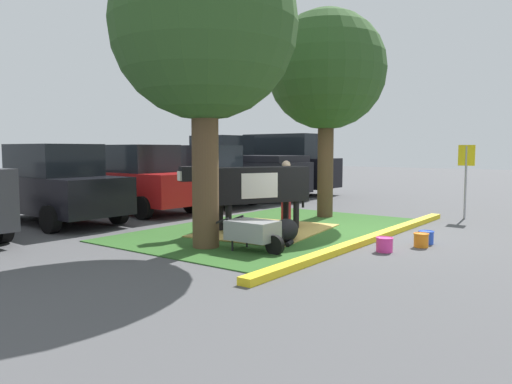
{
  "coord_description": "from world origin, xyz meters",
  "views": [
    {
      "loc": [
        -10.02,
        -5.08,
        1.89
      ],
      "look_at": [
        -0.86,
        1.8,
        0.9
      ],
      "focal_mm": 34.77,
      "sensor_mm": 36.0,
      "label": 1
    }
  ],
  "objects_px": {
    "sedan_red": "(137,180)",
    "calf_lying": "(285,231)",
    "person_handler": "(286,189)",
    "bucket_pink": "(384,244)",
    "parking_sign": "(466,167)",
    "hatchback_white": "(54,185)",
    "bucket_blue": "(426,237)",
    "sedan_silver": "(203,176)",
    "suv_black": "(284,164)",
    "pickup_truck_maroon": "(238,169)",
    "wheelbarrow": "(254,231)",
    "shade_tree_right": "(327,71)",
    "shade_tree_left": "(204,28)",
    "bucket_orange": "(421,240)",
    "cow_holstein": "(254,185)"
  },
  "relations": [
    {
      "from": "pickup_truck_maroon",
      "to": "sedan_red",
      "type": "bearing_deg",
      "value": -177.0
    },
    {
      "from": "bucket_pink",
      "to": "hatchback_white",
      "type": "xyz_separation_m",
      "value": [
        -1.64,
        8.2,
        0.84
      ]
    },
    {
      "from": "person_handler",
      "to": "suv_black",
      "type": "xyz_separation_m",
      "value": [
        6.87,
        4.65,
        0.41
      ]
    },
    {
      "from": "calf_lying",
      "to": "bucket_blue",
      "type": "relative_size",
      "value": 4.29
    },
    {
      "from": "bucket_pink",
      "to": "wheelbarrow",
      "type": "bearing_deg",
      "value": 127.08
    },
    {
      "from": "sedan_silver",
      "to": "pickup_truck_maroon",
      "type": "xyz_separation_m",
      "value": [
        2.47,
        0.47,
        0.13
      ]
    },
    {
      "from": "calf_lying",
      "to": "wheelbarrow",
      "type": "bearing_deg",
      "value": -178.6
    },
    {
      "from": "bucket_pink",
      "to": "sedan_silver",
      "type": "height_order",
      "value": "sedan_silver"
    },
    {
      "from": "calf_lying",
      "to": "sedan_silver",
      "type": "bearing_deg",
      "value": 55.78
    },
    {
      "from": "shade_tree_left",
      "to": "bucket_orange",
      "type": "bearing_deg",
      "value": -52.12
    },
    {
      "from": "parking_sign",
      "to": "bucket_blue",
      "type": "xyz_separation_m",
      "value": [
        -4.25,
        -0.34,
        -1.28
      ]
    },
    {
      "from": "shade_tree_left",
      "to": "wheelbarrow",
      "type": "height_order",
      "value": "shade_tree_left"
    },
    {
      "from": "shade_tree_left",
      "to": "parking_sign",
      "type": "bearing_deg",
      "value": -21.99
    },
    {
      "from": "shade_tree_right",
      "to": "person_handler",
      "type": "xyz_separation_m",
      "value": [
        -1.34,
        0.41,
        -3.15
      ]
    },
    {
      "from": "bucket_blue",
      "to": "sedan_red",
      "type": "relative_size",
      "value": 0.07
    },
    {
      "from": "sedan_red",
      "to": "suv_black",
      "type": "height_order",
      "value": "suv_black"
    },
    {
      "from": "parking_sign",
      "to": "sedan_red",
      "type": "height_order",
      "value": "sedan_red"
    },
    {
      "from": "sedan_red",
      "to": "sedan_silver",
      "type": "bearing_deg",
      "value": -4.24
    },
    {
      "from": "bucket_blue",
      "to": "sedan_red",
      "type": "distance_m",
      "value": 8.64
    },
    {
      "from": "wheelbarrow",
      "to": "sedan_red",
      "type": "bearing_deg",
      "value": 68.27
    },
    {
      "from": "bucket_orange",
      "to": "parking_sign",
      "type": "bearing_deg",
      "value": 4.6
    },
    {
      "from": "pickup_truck_maroon",
      "to": "suv_black",
      "type": "bearing_deg",
      "value": -5.84
    },
    {
      "from": "bucket_pink",
      "to": "bucket_orange",
      "type": "distance_m",
      "value": 0.93
    },
    {
      "from": "parking_sign",
      "to": "sedan_red",
      "type": "xyz_separation_m",
      "value": [
        -4.44,
        8.25,
        -0.43
      ]
    },
    {
      "from": "bucket_pink",
      "to": "sedan_red",
      "type": "distance_m",
      "value": 8.34
    },
    {
      "from": "bucket_pink",
      "to": "suv_black",
      "type": "height_order",
      "value": "suv_black"
    },
    {
      "from": "cow_holstein",
      "to": "calf_lying",
      "type": "distance_m",
      "value": 1.76
    },
    {
      "from": "cow_holstein",
      "to": "bucket_pink",
      "type": "height_order",
      "value": "cow_holstein"
    },
    {
      "from": "person_handler",
      "to": "bucket_pink",
      "type": "height_order",
      "value": "person_handler"
    },
    {
      "from": "person_handler",
      "to": "sedan_silver",
      "type": "distance_m",
      "value": 4.76
    },
    {
      "from": "bucket_pink",
      "to": "sedan_red",
      "type": "relative_size",
      "value": 0.07
    },
    {
      "from": "bucket_orange",
      "to": "person_handler",
      "type": "bearing_deg",
      "value": 72.35
    },
    {
      "from": "calf_lying",
      "to": "pickup_truck_maroon",
      "type": "distance_m",
      "value": 9.34
    },
    {
      "from": "hatchback_white",
      "to": "shade_tree_right",
      "type": "bearing_deg",
      "value": -44.67
    },
    {
      "from": "bucket_pink",
      "to": "bucket_blue",
      "type": "distance_m",
      "value": 1.29
    },
    {
      "from": "shade_tree_left",
      "to": "cow_holstein",
      "type": "height_order",
      "value": "shade_tree_left"
    },
    {
      "from": "cow_holstein",
      "to": "bucket_blue",
      "type": "xyz_separation_m",
      "value": [
        0.85,
        -3.67,
        -0.93
      ]
    },
    {
      "from": "hatchback_white",
      "to": "sedan_red",
      "type": "distance_m",
      "value": 2.69
    },
    {
      "from": "hatchback_white",
      "to": "bucket_pink",
      "type": "bearing_deg",
      "value": -78.69
    },
    {
      "from": "hatchback_white",
      "to": "bucket_blue",
      "type": "bearing_deg",
      "value": -71.41
    },
    {
      "from": "bucket_blue",
      "to": "bucket_pink",
      "type": "bearing_deg",
      "value": 163.64
    },
    {
      "from": "shade_tree_left",
      "to": "sedan_silver",
      "type": "bearing_deg",
      "value": 43.29
    },
    {
      "from": "sedan_red",
      "to": "calf_lying",
      "type": "bearing_deg",
      "value": -102.87
    },
    {
      "from": "hatchback_white",
      "to": "sedan_silver",
      "type": "relative_size",
      "value": 1.0
    },
    {
      "from": "pickup_truck_maroon",
      "to": "hatchback_white",
      "type": "bearing_deg",
      "value": -177.76
    },
    {
      "from": "parking_sign",
      "to": "wheelbarrow",
      "type": "bearing_deg",
      "value": 164.33
    },
    {
      "from": "parking_sign",
      "to": "hatchback_white",
      "type": "xyz_separation_m",
      "value": [
        -7.13,
        8.22,
        -0.43
      ]
    },
    {
      "from": "person_handler",
      "to": "wheelbarrow",
      "type": "bearing_deg",
      "value": -155.31
    },
    {
      "from": "sedan_silver",
      "to": "bucket_orange",
      "type": "bearing_deg",
      "value": -109.03
    },
    {
      "from": "sedan_red",
      "to": "person_handler",
      "type": "bearing_deg",
      "value": -77.26
    }
  ]
}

